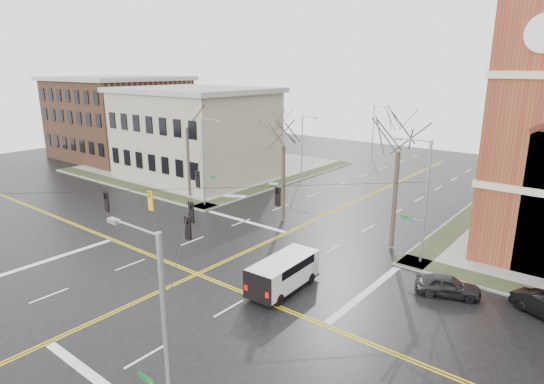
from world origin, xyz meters
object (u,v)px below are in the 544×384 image
Objects in this scene: streetlight_north_a at (303,144)px; signal_pole_nw at (204,160)px; signal_pole_ne at (424,199)px; signal_pole_se at (163,351)px; streetlight_north_b at (374,128)px; tree_nw_far at (187,123)px; tree_nw_near at (283,141)px; tree_ne at (399,145)px; parked_car_a at (448,286)px; cargo_van at (285,271)px.

signal_pole_nw is at bearing -92.32° from streetlight_north_a.
signal_pole_ne is at bearing 0.00° from signal_pole_nw.
signal_pole_se is 63.43m from streetlight_north_b.
tree_nw_far is 1.08× the size of tree_nw_near.
streetlight_north_a is 1.00× the size of streetlight_north_b.
streetlight_north_a is 0.77× the size of tree_nw_near.
tree_nw_near is 0.91× the size of tree_ne.
parked_car_a is (25.32, -20.18, -3.79)m from streetlight_north_a.
tree_ne reaches higher than parked_car_a.
tree_nw_near is at bearing 173.81° from signal_pole_ne.
streetlight_north_a is 24.67m from tree_ne.
cargo_van is at bearing -57.07° from streetlight_north_a.
signal_pole_se is 1.59× the size of cargo_van.
tree_ne is at bearing 29.28° from parked_car_a.
streetlight_north_b is at bearing 88.95° from signal_pole_nw.
signal_pole_nw reaches higher than streetlight_north_a.
signal_pole_se reaches higher than cargo_van.
signal_pole_nw is 32.28m from signal_pole_se.
cargo_van is 0.50× the size of tree_nw_far.
tree_ne reaches higher than tree_nw_far.
parked_car_a is (3.34, -3.68, -4.28)m from signal_pole_ne.
signal_pole_se is 0.80× the size of tree_nw_far.
signal_pole_nw is 5.42m from tree_nw_far.
signal_pole_se is at bearing -42.47° from tree_nw_far.
tree_ne is at bearing 74.87° from cargo_van.
tree_nw_far reaches higher than tree_nw_near.
tree_nw_far is at bearing 176.81° from signal_pole_ne.
signal_pole_nw is 0.87× the size of tree_nw_near.
parked_car_a is 0.35× the size of tree_ne.
tree_nw_far is 0.98× the size of tree_ne.
parked_car_a is (8.59, 5.64, -0.58)m from cargo_van.
tree_nw_near is (-17.03, 5.16, 6.87)m from parked_car_a.
cargo_van is (-5.25, 13.68, -3.70)m from signal_pole_se.
parked_car_a is 31.44m from tree_nw_far.
tree_nw_far is at bearing 137.53° from signal_pole_se.
streetlight_north_b is 1.41× the size of cargo_van.
signal_pole_ne is 42.61m from streetlight_north_b.
parked_car_a is at bearing -57.78° from streetlight_north_b.
signal_pole_se is at bearing -71.19° from cargo_van.
signal_pole_se is at bearing -90.00° from signal_pole_ne.
parked_car_a is at bearing 80.19° from signal_pole_se.
streetlight_north_b is at bearing 121.05° from signal_pole_ne.
tree_nw_far reaches higher than signal_pole_ne.
streetlight_north_b is at bearing 82.22° from tree_nw_far.
signal_pole_se is 15.12m from cargo_van.
signal_pole_se is at bearing 149.66° from parked_car_a.
streetlight_north_a is at bearing 118.89° from tree_nw_near.
signal_pole_nw is 9.44m from tree_nw_near.
tree_ne reaches higher than tree_nw_near.
tree_ne reaches higher than streetlight_north_b.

